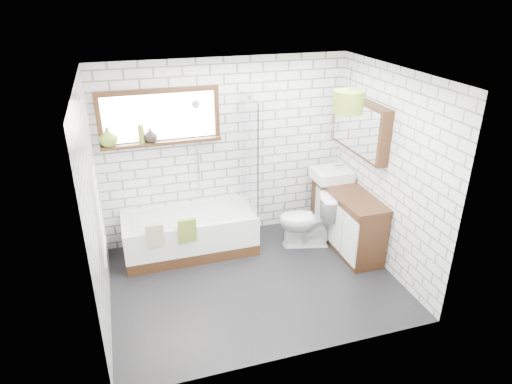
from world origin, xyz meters
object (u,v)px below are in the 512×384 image
object	(u,v)px
bathtub	(190,233)
toilet	(306,220)
vanity	(346,218)
pendant	(348,102)
basin	(332,174)

from	to	relation	value
bathtub	toilet	xyz separation A→B (m)	(1.56, -0.30, 0.10)
vanity	toilet	xyz separation A→B (m)	(-0.53, 0.14, -0.03)
pendant	basin	bearing A→B (deg)	72.71
toilet	pendant	xyz separation A→B (m)	(0.26, -0.43, 1.72)
bathtub	basin	bearing A→B (deg)	-1.03
vanity	pendant	distance (m)	1.73
basin	toilet	distance (m)	0.75
pendant	bathtub	bearing A→B (deg)	158.00
bathtub	toilet	world-z (taller)	toilet
bathtub	basin	distance (m)	2.12
bathtub	vanity	distance (m)	2.14
basin	vanity	bearing A→B (deg)	-81.70
pendant	vanity	bearing A→B (deg)	45.82
vanity	toilet	world-z (taller)	vanity
vanity	bathtub	bearing A→B (deg)	167.90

